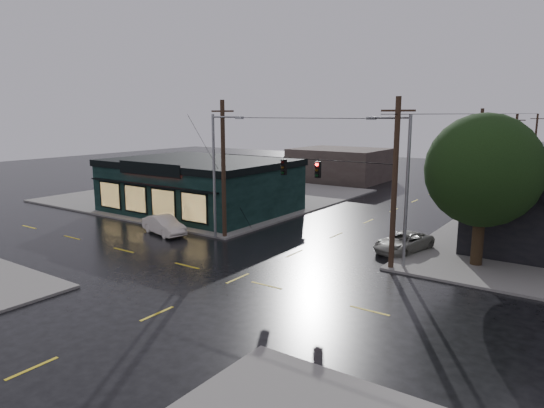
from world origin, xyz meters
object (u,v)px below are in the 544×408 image
Objects in this scene: corner_tree at (483,171)px; sedan_cream at (164,225)px; utility_pole_ne at (391,269)px; suv_silver at (403,242)px; utility_pole_nw at (225,238)px.

sedan_cream is (-21.61, -5.31, -5.16)m from corner_tree.
suv_silver is (-0.72, 4.09, 0.66)m from utility_pole_ne.
sedan_cream is at bearing -174.13° from utility_pole_ne.
sedan_cream is 17.84m from suv_silver.
corner_tree is 22.85m from sedan_cream.
utility_pole_ne is 2.32× the size of sedan_cream.
utility_pole_nw reaches higher than sedan_cream.
utility_pole_ne is at bearing 0.00° from utility_pole_nw.
sedan_cream is at bearing -158.41° from utility_pole_nw.
utility_pole_nw is 13.00m from utility_pole_ne.
corner_tree is 18.37m from utility_pole_nw.
corner_tree is at bearing 7.20° from suv_silver.
utility_pole_ne reaches higher than suv_silver.
utility_pole_ne is 4.21m from suv_silver.
utility_pole_nw is 2.14× the size of suv_silver.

